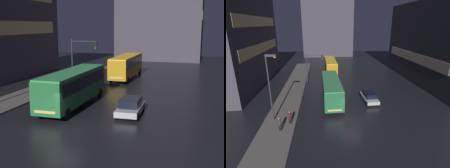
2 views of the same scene
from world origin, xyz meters
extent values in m
plane|color=black|center=(0.00, 0.00, 0.00)|extent=(120.00, 120.00, 0.00)
cube|color=#56514C|center=(-9.00, 10.00, 0.07)|extent=(4.00, 48.00, 0.15)
cube|color=#423D47|center=(-20.04, 16.37, 9.75)|extent=(10.00, 24.75, 19.51)
cube|color=#EAC66B|center=(-15.09, 16.37, 7.24)|extent=(0.24, 21.03, 1.80)
cube|color=#EAC66B|center=(-15.09, 16.37, 12.01)|extent=(0.24, 21.03, 1.80)
cube|color=#2D2D33|center=(19.97, 14.63, 7.91)|extent=(10.00, 25.63, 15.81)
cube|color=beige|center=(15.02, 14.63, 5.19)|extent=(0.24, 21.78, 1.80)
cube|color=#423D47|center=(-0.91, 50.81, 12.84)|extent=(18.00, 12.00, 25.68)
cube|color=#E0B25B|center=(8.04, 50.81, 9.46)|extent=(0.24, 10.20, 1.80)
cube|color=#E0B25B|center=(8.04, 50.81, 17.58)|extent=(0.24, 10.20, 1.80)
cube|color=#236B38|center=(-2.22, 6.61, 1.90)|extent=(2.79, 11.28, 2.69)
cube|color=black|center=(-2.22, 6.61, 2.49)|extent=(2.84, 10.38, 1.10)
cube|color=#399252|center=(-2.22, 6.61, 3.32)|extent=(2.74, 11.05, 0.16)
cube|color=#F4CC72|center=(-2.12, 0.97, 0.95)|extent=(1.82, 0.13, 0.20)
cylinder|color=black|center=(-0.95, 2.41, 0.50)|extent=(0.27, 1.00, 1.00)
cylinder|color=black|center=(-3.35, 2.37, 0.50)|extent=(0.27, 1.00, 1.00)
cylinder|color=black|center=(-1.10, 10.85, 0.50)|extent=(0.27, 1.00, 1.00)
cylinder|color=black|center=(-3.49, 10.81, 0.50)|extent=(0.27, 1.00, 1.00)
cube|color=orange|center=(-1.41, 23.16, 1.84)|extent=(2.65, 10.68, 2.58)
cube|color=black|center=(-1.41, 23.16, 2.38)|extent=(2.70, 9.83, 1.10)
cube|color=yellow|center=(-1.41, 23.16, 3.21)|extent=(2.60, 10.47, 0.16)
cube|color=#F4CC72|center=(-1.32, 17.82, 0.95)|extent=(1.73, 0.13, 0.20)
cylinder|color=black|center=(-0.21, 19.26, 0.50)|extent=(0.27, 1.00, 1.00)
cylinder|color=black|center=(-2.48, 19.22, 0.50)|extent=(0.27, 1.00, 1.00)
cylinder|color=black|center=(-0.35, 27.10, 0.50)|extent=(0.27, 1.00, 1.00)
cylinder|color=black|center=(-2.62, 27.06, 0.50)|extent=(0.27, 1.00, 1.00)
cube|color=#B7B7BC|center=(3.66, 5.39, 0.55)|extent=(2.09, 4.48, 0.50)
cube|color=black|center=(3.66, 5.39, 1.14)|extent=(1.71, 2.49, 0.68)
cylinder|color=black|center=(4.59, 3.93, 0.32)|extent=(0.23, 0.65, 0.64)
cylinder|color=black|center=(2.87, 3.85, 0.32)|extent=(0.23, 0.65, 0.64)
cylinder|color=black|center=(4.45, 6.93, 0.32)|extent=(0.23, 0.65, 0.64)
cylinder|color=black|center=(2.73, 6.84, 0.32)|extent=(0.23, 0.65, 0.64)
cylinder|color=black|center=(-7.73, -0.38, 0.54)|extent=(0.14, 0.14, 0.78)
cylinder|color=black|center=(-7.55, -0.38, 0.54)|extent=(0.14, 0.14, 0.78)
cylinder|color=#4C191E|center=(-7.64, -0.38, 1.25)|extent=(0.47, 0.47, 0.65)
sphere|color=#8C664C|center=(-7.64, -0.38, 1.68)|extent=(0.22, 0.22, 0.22)
cylinder|color=black|center=(-8.60, -1.82, 0.54)|extent=(0.14, 0.14, 0.79)
cylinder|color=black|center=(-8.42, -1.82, 0.54)|extent=(0.14, 0.14, 0.79)
cylinder|color=#333338|center=(-8.51, -1.82, 1.26)|extent=(0.39, 0.39, 0.66)
sphere|color=#8C664C|center=(-8.51, -1.82, 1.70)|extent=(0.22, 0.22, 0.22)
cylinder|color=#2D2D2D|center=(-6.71, 16.21, 2.96)|extent=(0.16, 0.16, 5.93)
cylinder|color=#2D2D2D|center=(-5.10, 16.21, 5.63)|extent=(3.23, 0.12, 0.12)
cube|color=black|center=(-3.48, 16.21, 5.13)|extent=(0.30, 0.24, 0.90)
sphere|color=#390706|center=(-3.48, 16.07, 5.41)|extent=(0.18, 0.18, 0.18)
sphere|color=#3B2B07|center=(-3.48, 16.07, 5.13)|extent=(0.18, 0.18, 0.18)
sphere|color=green|center=(-3.48, 16.07, 4.85)|extent=(0.18, 0.18, 0.18)
cylinder|color=#2D2D2D|center=(-9.83, 0.71, 4.28)|extent=(0.18, 0.18, 8.25)
cube|color=#383838|center=(-9.23, 0.71, 8.25)|extent=(1.10, 0.36, 0.24)
sphere|color=#F4CC72|center=(-8.83, 0.71, 8.10)|extent=(0.32, 0.32, 0.32)
camera|label=1|loc=(9.91, -19.84, 7.68)|focal=50.00mm
camera|label=2|loc=(-3.67, -19.26, 11.54)|focal=28.00mm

